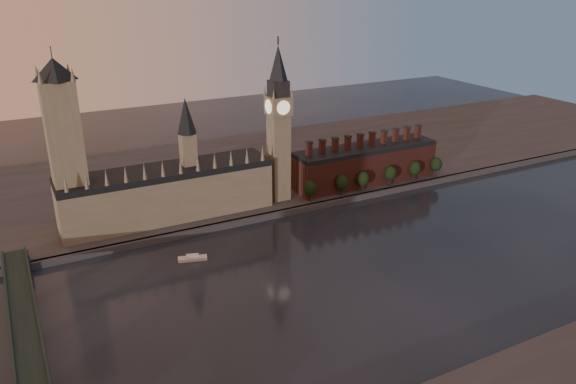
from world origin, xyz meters
name	(u,v)px	position (x,y,z in m)	size (l,w,h in m)	color
ground	(358,280)	(0.00, 0.00, 0.00)	(900.00, 900.00, 0.00)	black
north_bank	(228,173)	(0.00, 178.04, 2.00)	(900.00, 182.00, 4.00)	#424247
palace_of_westminster	(168,190)	(-64.41, 114.91, 21.63)	(130.00, 30.30, 74.00)	gray
victoria_tower	(65,144)	(-120.00, 115.00, 59.09)	(24.00, 24.00, 108.00)	gray
big_ben	(279,122)	(10.00, 110.00, 56.83)	(15.00, 15.00, 107.00)	gray
chimney_block	(365,164)	(80.00, 110.00, 17.82)	(110.00, 25.00, 37.00)	#5D2923
embankment_tree_0	(310,188)	(25.90, 95.23, 13.47)	(8.60, 8.60, 14.88)	black
embankment_tree_1	(342,183)	(50.15, 94.40, 13.47)	(8.60, 8.60, 14.88)	black
embankment_tree_2	(363,179)	(67.52, 93.79, 13.47)	(8.60, 8.60, 14.88)	black
embankment_tree_3	(390,173)	(91.46, 94.23, 13.47)	(8.60, 8.60, 14.88)	black
embankment_tree_4	(415,168)	(114.11, 94.58, 13.47)	(8.60, 8.60, 14.88)	black
embankment_tree_5	(436,164)	(134.09, 94.52, 13.47)	(8.60, 8.60, 14.88)	black
westminster_bridge	(30,361)	(-155.00, -2.70, 7.44)	(14.00, 200.00, 11.55)	#1D2D29
river_boat	(192,258)	(-68.66, 59.80, 1.21)	(16.44, 8.77, 3.16)	silver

